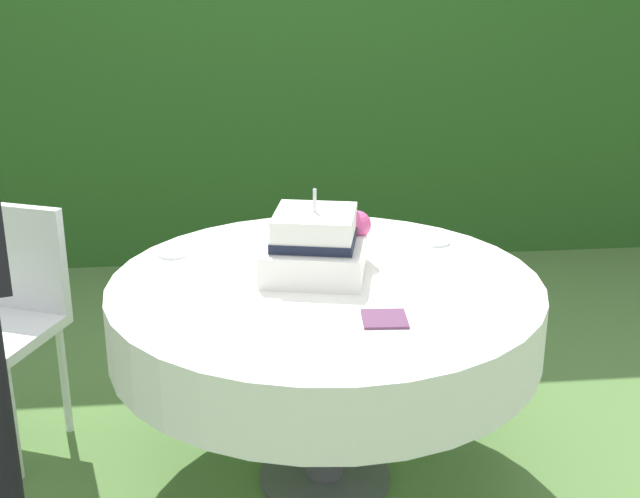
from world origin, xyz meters
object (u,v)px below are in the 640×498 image
(cake_table, at_px, (325,314))
(serving_plate_far, at_px, (435,241))
(wedding_cake, at_px, (317,245))
(napkin_stack, at_px, (385,319))
(garden_chair, at_px, (4,305))
(serving_plate_near, at_px, (173,253))

(cake_table, bearing_deg, serving_plate_far, 37.07)
(wedding_cake, bearing_deg, napkin_stack, -67.63)
(napkin_stack, distance_m, garden_chair, 1.47)
(serving_plate_near, xyz_separation_m, napkin_stack, (0.64, -0.62, -0.00))
(cake_table, distance_m, serving_plate_near, 0.60)
(serving_plate_near, distance_m, napkin_stack, 0.89)
(wedding_cake, height_order, serving_plate_far, wedding_cake)
(serving_plate_far, bearing_deg, serving_plate_near, -178.24)
(napkin_stack, bearing_deg, wedding_cake, 112.37)
(cake_table, relative_size, serving_plate_far, 13.16)
(serving_plate_near, xyz_separation_m, garden_chair, (-0.62, 0.10, -0.21))
(serving_plate_near, height_order, garden_chair, garden_chair)
(napkin_stack, height_order, garden_chair, garden_chair)
(serving_plate_far, bearing_deg, napkin_stack, -114.77)
(serving_plate_near, distance_m, serving_plate_far, 0.94)
(wedding_cake, xyz_separation_m, napkin_stack, (0.16, -0.39, -0.10))
(serving_plate_near, bearing_deg, wedding_cake, -25.26)
(wedding_cake, xyz_separation_m, serving_plate_near, (-0.48, 0.23, -0.09))
(cake_table, relative_size, wedding_cake, 3.57)
(serving_plate_far, bearing_deg, garden_chair, 177.40)
(wedding_cake, bearing_deg, serving_plate_far, 29.30)
(cake_table, distance_m, wedding_cake, 0.23)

